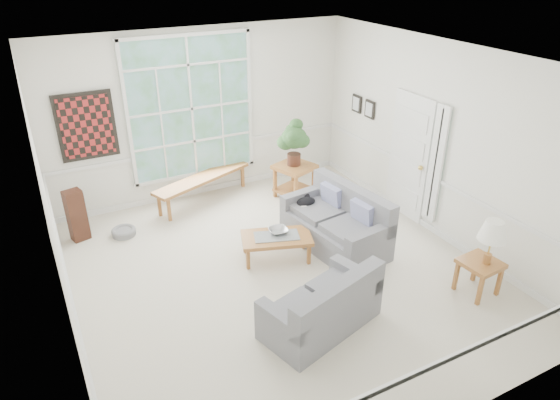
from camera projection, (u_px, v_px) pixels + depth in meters
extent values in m
cube|color=beige|center=(280.00, 272.00, 7.15)|extent=(5.50, 6.00, 0.01)
cube|color=white|center=(280.00, 59.00, 5.77)|extent=(5.50, 6.00, 0.02)
cube|color=white|center=(202.00, 114.00, 8.83)|extent=(5.50, 0.02, 3.00)
cube|color=white|center=(449.00, 312.00, 4.09)|extent=(5.50, 0.02, 3.00)
cube|color=white|center=(53.00, 226.00, 5.33)|extent=(0.02, 6.00, 3.00)
cube|color=white|center=(440.00, 142.00, 7.59)|extent=(0.02, 6.00, 3.00)
cube|color=white|center=(191.00, 108.00, 8.64)|extent=(2.30, 0.08, 2.40)
cube|color=white|center=(409.00, 157.00, 8.25)|extent=(0.08, 0.90, 2.10)
cube|color=white|center=(436.00, 165.00, 7.71)|extent=(0.08, 0.26, 1.90)
cube|color=#581817|center=(87.00, 126.00, 7.94)|extent=(0.90, 0.06, 1.10)
cube|color=black|center=(369.00, 109.00, 8.93)|extent=(0.04, 0.26, 0.32)
cube|color=black|center=(356.00, 104.00, 9.24)|extent=(0.04, 0.26, 0.32)
cube|color=slate|center=(335.00, 219.00, 7.58)|extent=(1.09, 1.80, 0.92)
cube|color=slate|center=(321.00, 300.00, 5.97)|extent=(1.61, 1.12, 0.79)
cube|color=#9C602D|center=(277.00, 247.00, 7.38)|extent=(1.15, 0.86, 0.38)
imported|color=#9B9B9F|center=(278.00, 230.00, 7.36)|extent=(0.35, 0.35, 0.08)
cube|color=#9C602D|center=(203.00, 189.00, 9.05)|extent=(1.99, 1.10, 0.46)
cube|color=#9C602D|center=(294.00, 181.00, 9.15)|extent=(0.81, 0.81, 0.63)
cube|color=#9C602D|center=(478.00, 277.00, 6.63)|extent=(0.52, 0.52, 0.49)
cylinder|color=slate|center=(124.00, 232.00, 8.04)|extent=(0.41, 0.41, 0.12)
cube|color=#3C1E13|center=(76.00, 215.00, 7.77)|extent=(0.31, 0.27, 0.85)
ellipsoid|color=black|center=(306.00, 201.00, 7.93)|extent=(0.36, 0.30, 0.15)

